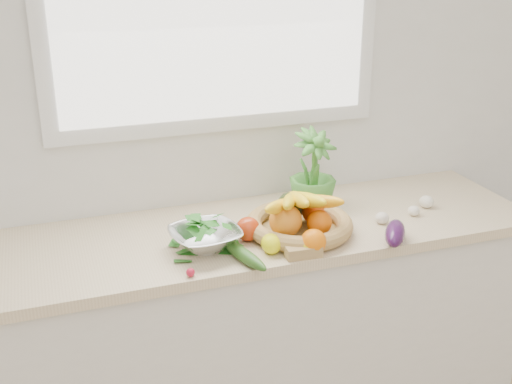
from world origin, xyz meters
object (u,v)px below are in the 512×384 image
object	(u,v)px
eggplant	(395,233)
cucumber	(244,255)
apple	(248,229)
potted_herb	(313,171)
fruit_basket	(298,219)
colander_with_spinach	(205,233)

from	to	relation	value
eggplant	cucumber	xyz separation A→B (m)	(-0.54, 0.04, -0.01)
apple	potted_herb	distance (m)	0.40
fruit_basket	potted_herb	bearing A→B (deg)	54.25
potted_herb	fruit_basket	distance (m)	0.26
eggplant	cucumber	bearing A→B (deg)	175.86
apple	potted_herb	size ratio (longest dim) A/B	0.27
fruit_basket	colander_with_spinach	xyz separation A→B (m)	(-0.35, -0.02, 0.01)
eggplant	potted_herb	bearing A→B (deg)	111.43
cucumber	potted_herb	distance (m)	0.54
potted_herb	colander_with_spinach	bearing A→B (deg)	-156.26
fruit_basket	cucumber	bearing A→B (deg)	-150.17
fruit_basket	apple	bearing A→B (deg)	179.21
apple	colander_with_spinach	bearing A→B (deg)	-171.32
eggplant	colander_with_spinach	world-z (taller)	colander_with_spinach
eggplant	apple	bearing A→B (deg)	158.65
eggplant	colander_with_spinach	size ratio (longest dim) A/B	0.68
potted_herb	apple	bearing A→B (deg)	-149.90
cucumber	potted_herb	bearing A→B (deg)	40.80
cucumber	colander_with_spinach	size ratio (longest dim) A/B	0.92
colander_with_spinach	potted_herb	bearing A→B (deg)	23.74
colander_with_spinach	eggplant	bearing A→B (deg)	-14.27
cucumber	potted_herb	xyz separation A→B (m)	(0.39, 0.34, 0.13)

